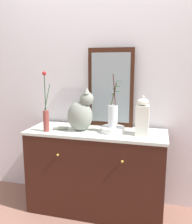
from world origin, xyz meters
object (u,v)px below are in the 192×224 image
(mirror_leaning, at_px, (111,88))
(cat_sitting, at_px, (81,113))
(vase_slim_green, at_px, (46,117))
(vase_glass_clear, at_px, (113,115))
(sideboard, at_px, (96,171))
(bowl_porcelain, at_px, (112,129))
(jar_lidded_porcelain, at_px, (142,117))

(mirror_leaning, distance_m, cat_sitting, 0.40)
(vase_slim_green, height_order, vase_glass_clear, vase_slim_green)
(sideboard, bearing_deg, vase_slim_green, -163.41)
(mirror_leaning, bearing_deg, bowl_porcelain, -73.18)
(vase_glass_clear, bearing_deg, jar_lidded_porcelain, -3.96)
(mirror_leaning, height_order, vase_slim_green, mirror_leaning)
(jar_lidded_porcelain, bearing_deg, vase_glass_clear, 176.04)
(vase_slim_green, distance_m, vase_glass_clear, 0.62)
(bowl_porcelain, distance_m, vase_glass_clear, 0.14)
(sideboard, distance_m, bowl_porcelain, 0.46)
(vase_slim_green, bearing_deg, bowl_porcelain, 12.18)
(vase_slim_green, distance_m, jar_lidded_porcelain, 0.88)
(mirror_leaning, relative_size, cat_sitting, 1.88)
(cat_sitting, relative_size, vase_glass_clear, 0.84)
(jar_lidded_porcelain, bearing_deg, vase_slim_green, -172.66)
(mirror_leaning, bearing_deg, jar_lidded_porcelain, -34.95)
(vase_glass_clear, xyz_separation_m, jar_lidded_porcelain, (0.27, -0.02, -0.01))
(cat_sitting, bearing_deg, vase_slim_green, -160.77)
(vase_slim_green, bearing_deg, sideboard, 16.59)
(cat_sitting, distance_m, vase_slim_green, 0.32)
(bowl_porcelain, xyz_separation_m, jar_lidded_porcelain, (0.27, -0.02, 0.13))
(vase_glass_clear, bearing_deg, bowl_porcelain, -155.26)
(cat_sitting, distance_m, bowl_porcelain, 0.33)
(bowl_porcelain, bearing_deg, cat_sitting, -175.44)
(sideboard, distance_m, vase_glass_clear, 0.59)
(sideboard, distance_m, jar_lidded_porcelain, 0.71)
(bowl_porcelain, distance_m, jar_lidded_porcelain, 0.30)
(sideboard, xyz_separation_m, vase_glass_clear, (0.16, -0.00, 0.57))
(vase_slim_green, bearing_deg, vase_glass_clear, 12.21)
(vase_glass_clear, distance_m, jar_lidded_porcelain, 0.27)
(sideboard, xyz_separation_m, cat_sitting, (-0.14, -0.03, 0.57))
(bowl_porcelain, relative_size, jar_lidded_porcelain, 0.65)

